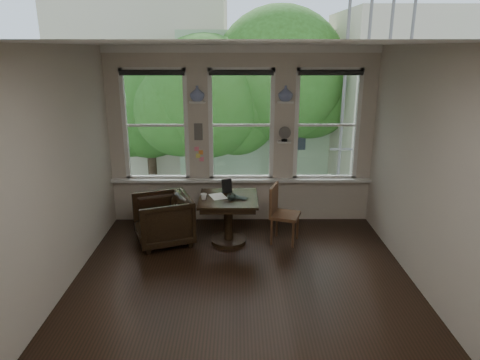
{
  "coord_description": "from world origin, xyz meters",
  "views": [
    {
      "loc": [
        -0.07,
        -4.96,
        2.95
      ],
      "look_at": [
        -0.03,
        0.9,
        1.14
      ],
      "focal_mm": 32.0,
      "sensor_mm": 36.0,
      "label": 1
    }
  ],
  "objects_px": {
    "armchair_left": "(163,220)",
    "mug": "(204,197)",
    "laptop": "(237,199)",
    "table": "(228,220)",
    "side_chair_right": "(285,215)"
  },
  "relations": [
    {
      "from": "armchair_left",
      "to": "mug",
      "type": "bearing_deg",
      "value": 61.99
    },
    {
      "from": "armchair_left",
      "to": "mug",
      "type": "relative_size",
      "value": 8.7
    },
    {
      "from": "table",
      "to": "mug",
      "type": "bearing_deg",
      "value": -166.75
    },
    {
      "from": "side_chair_right",
      "to": "laptop",
      "type": "relative_size",
      "value": 2.97
    },
    {
      "from": "mug",
      "to": "laptop",
      "type": "bearing_deg",
      "value": 0.21
    },
    {
      "from": "table",
      "to": "armchair_left",
      "type": "bearing_deg",
      "value": -179.69
    },
    {
      "from": "armchair_left",
      "to": "laptop",
      "type": "relative_size",
      "value": 2.74
    },
    {
      "from": "table",
      "to": "laptop",
      "type": "distance_m",
      "value": 0.42
    },
    {
      "from": "laptop",
      "to": "side_chair_right",
      "type": "bearing_deg",
      "value": 38.02
    },
    {
      "from": "armchair_left",
      "to": "mug",
      "type": "height_order",
      "value": "mug"
    },
    {
      "from": "side_chair_right",
      "to": "mug",
      "type": "height_order",
      "value": "side_chair_right"
    },
    {
      "from": "side_chair_right",
      "to": "mug",
      "type": "xyz_separation_m",
      "value": [
        -1.26,
        -0.09,
        0.34
      ]
    },
    {
      "from": "table",
      "to": "side_chair_right",
      "type": "height_order",
      "value": "side_chair_right"
    },
    {
      "from": "table",
      "to": "laptop",
      "type": "height_order",
      "value": "laptop"
    },
    {
      "from": "side_chair_right",
      "to": "mug",
      "type": "relative_size",
      "value": 9.41
    }
  ]
}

